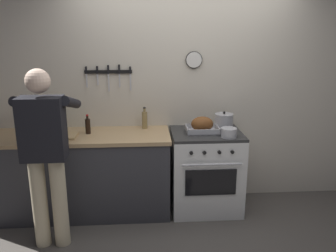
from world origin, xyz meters
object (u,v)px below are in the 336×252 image
stove (206,171)px  person_cook (45,148)px  saucepan (229,133)px  cutting_board (59,136)px  roasting_pan (202,125)px  bottle_olive_oil (62,120)px  bottle_soy_sauce (88,126)px  bottle_vinegar (145,120)px  stock_pot (224,121)px

stove → person_cook: 1.74m
saucepan → cutting_board: size_ratio=0.46×
roasting_pan → bottle_olive_oil: (-1.51, 0.15, 0.05)m
roasting_pan → cutting_board: roasting_pan is taller
roasting_pan → bottle_olive_oil: 1.52m
bottle_soy_sauce → bottle_vinegar: size_ratio=0.86×
stove → bottle_vinegar: (-0.67, 0.20, 0.55)m
person_cook → bottle_vinegar: bearing=-58.5°
cutting_board → bottle_olive_oil: 0.24m
roasting_pan → stock_pot: 0.29m
roasting_pan → stock_pot: size_ratio=1.71×
cutting_board → bottle_vinegar: size_ratio=1.48×
stove → bottle_soy_sauce: size_ratio=4.30×
stock_pot → bottle_soy_sauce: 1.49m
person_cook → roasting_pan: size_ratio=4.72×
stove → bottle_olive_oil: bottle_olive_oil is taller
bottle_olive_oil → person_cook: bearing=-89.6°
stove → cutting_board: size_ratio=2.50×
bottle_soy_sauce → bottle_vinegar: (0.60, 0.16, 0.01)m
stove → saucepan: saucepan is taller
stove → cutting_board: (-1.56, -0.07, 0.46)m
stove → bottle_vinegar: 0.89m
stove → bottle_olive_oil: (-1.56, 0.14, 0.58)m
stove → cutting_board: cutting_board is taller
bottle_vinegar → stove: bearing=-16.4°
stove → saucepan: 0.57m
stove → person_cook: size_ratio=0.54×
roasting_pan → cutting_board: 1.51m
stove → saucepan: (0.19, -0.19, 0.50)m
stock_pot → stove: bearing=-151.0°
stove → bottle_vinegar: bottle_vinegar is taller
stove → bottle_olive_oil: size_ratio=2.96×
stove → roasting_pan: (-0.05, -0.00, 0.53)m
saucepan → bottle_soy_sauce: 1.49m
person_cook → saucepan: 1.79m
person_cook → cutting_board: size_ratio=4.61×
stove → bottle_vinegar: size_ratio=3.70×
stock_pot → bottle_soy_sauce: bearing=-176.8°
stove → cutting_board: bearing=-177.4°
saucepan → bottle_vinegar: bearing=155.6°
cutting_board → saucepan: bearing=-4.1°
bottle_soy_sauce → bottle_vinegar: 0.63m
stove → roasting_pan: size_ratio=2.56×
saucepan → bottle_soy_sauce: bearing=171.2°
roasting_pan → bottle_vinegar: bearing=162.1°
cutting_board → bottle_vinegar: bearing=16.8°
cutting_board → bottle_soy_sauce: (0.28, 0.10, 0.08)m
person_cook → cutting_board: person_cook is taller
bottle_soy_sauce → bottle_olive_oil: size_ratio=0.69×
person_cook → bottle_vinegar: 1.18m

